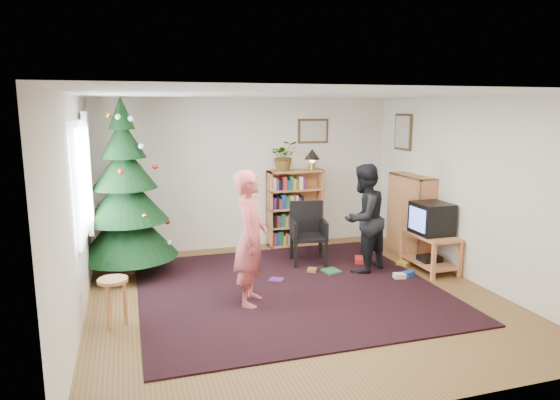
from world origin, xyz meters
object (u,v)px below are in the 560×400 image
object	(u,v)px
person_by_chair	(363,219)
table_lamp	(312,156)
crt_tv	(432,218)
person_standing	(251,238)
armchair	(306,230)
potted_plant	(284,156)
bookshelf_back	(295,207)
christmas_tree	(126,203)
picture_right	(403,132)
tv_stand	(430,249)
picture_back	(313,131)
bookshelf_right	(411,215)
stool	(113,289)

from	to	relation	value
person_by_chair	table_lamp	size ratio (longest dim) A/B	4.43
crt_tv	person_standing	xyz separation A→B (m)	(-2.80, -0.47, 0.04)
armchair	crt_tv	bearing A→B (deg)	-18.76
person_by_chair	potted_plant	bearing A→B (deg)	-96.82
potted_plant	person_by_chair	bearing A→B (deg)	-68.13
bookshelf_back	table_lamp	size ratio (longest dim) A/B	3.67
christmas_tree	person_standing	world-z (taller)	christmas_tree
picture_right	tv_stand	bearing A→B (deg)	-101.01
bookshelf_back	person_standing	world-z (taller)	person_standing
picture_back	table_lamp	bearing A→B (deg)	-114.57
bookshelf_right	picture_back	bearing A→B (deg)	42.83
christmas_tree	tv_stand	world-z (taller)	christmas_tree
christmas_tree	stool	size ratio (longest dim) A/B	4.67
picture_right	person_by_chair	distance (m)	2.00
christmas_tree	tv_stand	size ratio (longest dim) A/B	2.87
stool	picture_right	bearing A→B (deg)	22.81
picture_back	potted_plant	bearing A→B (deg)	-166.49
armchair	table_lamp	distance (m)	1.51
person_standing	bookshelf_right	bearing A→B (deg)	-43.64
person_by_chair	tv_stand	bearing A→B (deg)	137.10
stool	potted_plant	xyz separation A→B (m)	(2.74, 2.54, 1.14)
picture_back	table_lamp	xyz separation A→B (m)	(-0.06, -0.14, -0.41)
person_standing	christmas_tree	bearing A→B (deg)	65.14
bookshelf_right	table_lamp	world-z (taller)	table_lamp
table_lamp	person_by_chair	bearing A→B (deg)	-84.32
tv_stand	potted_plant	size ratio (longest dim) A/B	1.73
picture_right	bookshelf_right	bearing A→B (deg)	-103.58
bookshelf_back	christmas_tree	bearing A→B (deg)	-164.10
tv_stand	picture_right	bearing A→B (deg)	78.99
bookshelf_back	stool	size ratio (longest dim) A/B	2.43
bookshelf_back	bookshelf_right	distance (m)	1.93
christmas_tree	person_by_chair	distance (m)	3.36
bookshelf_back	bookshelf_right	xyz separation A→B (m)	(1.55, -1.15, 0.00)
stool	picture_back	bearing A→B (deg)	38.95
picture_back	tv_stand	bearing A→B (deg)	-62.28
bookshelf_back	tv_stand	distance (m)	2.40
person_by_chair	potted_plant	xyz separation A→B (m)	(-0.66, 1.66, 0.77)
christmas_tree	person_standing	xyz separation A→B (m)	(1.40, -1.58, -0.22)
crt_tv	bookshelf_right	bearing A→B (deg)	80.72
picture_back	crt_tv	size ratio (longest dim) A/B	1.06
bookshelf_right	armchair	world-z (taller)	bookshelf_right
person_by_chair	table_lamp	world-z (taller)	table_lamp
bookshelf_right	potted_plant	xyz separation A→B (m)	(-1.75, 1.15, 0.89)
table_lamp	person_standing	bearing A→B (deg)	-125.18
armchair	stool	world-z (taller)	armchair
bookshelf_back	tv_stand	xyz separation A→B (m)	(1.43, -1.90, -0.34)
picture_right	stool	size ratio (longest dim) A/B	1.12
picture_back	bookshelf_right	bearing A→B (deg)	-47.17
person_by_chair	table_lamp	bearing A→B (deg)	-113.01
christmas_tree	stool	world-z (taller)	christmas_tree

